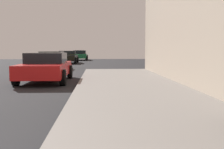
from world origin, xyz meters
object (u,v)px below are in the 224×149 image
object	(u,v)px
car_white	(80,54)
car_black	(68,57)
car_red	(46,67)
car_yellow	(52,60)
car_green	(80,55)

from	to	relation	value
car_white	car_black	bearing A→B (deg)	89.46
car_red	car_white	size ratio (longest dim) A/B	1.08
car_yellow	car_white	size ratio (longest dim) A/B	1.08
car_yellow	car_white	distance (m)	26.54
car_red	car_black	world-z (taller)	same
car_yellow	car_green	xyz separation A→B (m)	(0.98, 17.38, 0.00)
car_yellow	car_white	bearing A→B (deg)	-90.94
car_red	car_green	xyz separation A→B (m)	(-0.06, 25.61, -0.00)
car_green	car_white	distance (m)	9.17
car_yellow	car_green	world-z (taller)	same
car_black	car_green	xyz separation A→B (m)	(0.71, 8.54, -0.00)
car_white	car_green	bearing A→B (deg)	93.40
car_red	car_yellow	bearing A→B (deg)	-82.83
car_red	car_black	xyz separation A→B (m)	(-0.77, 17.07, -0.00)
car_green	car_red	bearing A→B (deg)	90.13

